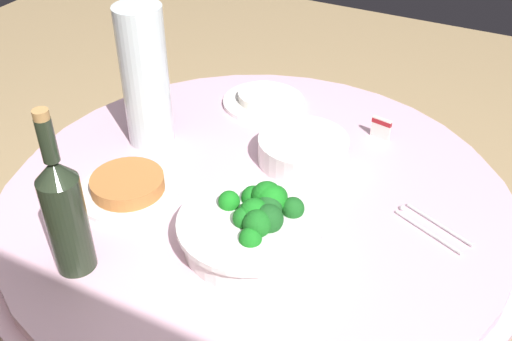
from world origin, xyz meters
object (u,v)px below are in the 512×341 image
(broccoli_bowl, at_px, (253,225))
(food_plate_rice, at_px, (264,100))
(label_placard_front, at_px, (381,127))
(plate_stack, at_px, (303,149))
(serving_tongs, at_px, (430,226))
(food_plate_peanuts, at_px, (128,187))
(decorative_fruit_vase, at_px, (146,86))
(wine_bottle, at_px, (65,212))

(broccoli_bowl, relative_size, food_plate_rice, 1.27)
(broccoli_bowl, relative_size, label_placard_front, 5.09)
(broccoli_bowl, distance_m, label_placard_front, 0.49)
(plate_stack, xyz_separation_m, label_placard_front, (-0.13, -0.18, 0.00))
(label_placard_front, bearing_deg, serving_tongs, 125.31)
(food_plate_peanuts, bearing_deg, plate_stack, -134.27)
(broccoli_bowl, xyz_separation_m, decorative_fruit_vase, (0.39, -0.21, 0.10))
(food_plate_peanuts, xyz_separation_m, label_placard_front, (-0.41, -0.47, 0.01))
(wine_bottle, distance_m, food_plate_peanuts, 0.25)
(serving_tongs, relative_size, food_plate_rice, 0.75)
(label_placard_front, bearing_deg, broccoli_bowl, 77.91)
(plate_stack, relative_size, food_plate_peanuts, 0.95)
(food_plate_rice, bearing_deg, serving_tongs, 150.84)
(broccoli_bowl, bearing_deg, wine_bottle, 37.95)
(food_plate_peanuts, bearing_deg, label_placard_front, -131.58)
(food_plate_peanuts, bearing_deg, broccoli_bowl, 177.80)
(broccoli_bowl, height_order, serving_tongs, broccoli_bowl)
(food_plate_rice, relative_size, food_plate_peanuts, 1.00)
(plate_stack, height_order, food_plate_peanuts, plate_stack)
(wine_bottle, bearing_deg, food_plate_rice, -93.01)
(plate_stack, bearing_deg, broccoli_bowl, 95.36)
(plate_stack, bearing_deg, food_plate_rice, -44.17)
(food_plate_rice, bearing_deg, plate_stack, 135.83)
(broccoli_bowl, height_order, food_plate_peanuts, broccoli_bowl)
(plate_stack, distance_m, decorative_fruit_vase, 0.39)
(broccoli_bowl, distance_m, food_plate_peanuts, 0.31)
(food_plate_rice, bearing_deg, food_plate_peanuts, 80.29)
(broccoli_bowl, xyz_separation_m, food_plate_rice, (0.23, -0.50, -0.03))
(broccoli_bowl, relative_size, plate_stack, 1.33)
(wine_bottle, relative_size, serving_tongs, 2.05)
(food_plate_peanuts, bearing_deg, decorative_fruit_vase, -68.10)
(serving_tongs, xyz_separation_m, food_plate_rice, (0.53, -0.29, 0.01))
(broccoli_bowl, distance_m, food_plate_rice, 0.55)
(plate_stack, xyz_separation_m, food_plate_rice, (0.20, -0.19, -0.02))
(broccoli_bowl, bearing_deg, food_plate_peanuts, -2.20)
(food_plate_rice, distance_m, label_placard_front, 0.33)
(decorative_fruit_vase, distance_m, food_plate_peanuts, 0.25)
(label_placard_front, bearing_deg, food_plate_rice, -3.15)
(decorative_fruit_vase, distance_m, serving_tongs, 0.71)
(serving_tongs, relative_size, food_plate_peanuts, 0.75)
(wine_bottle, distance_m, label_placard_front, 0.79)
(plate_stack, bearing_deg, serving_tongs, 163.08)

